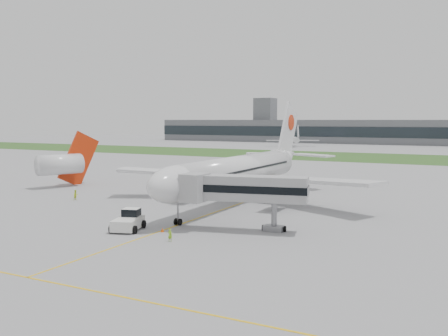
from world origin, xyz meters
The scene contains 14 objects.
ground centered at (0.00, 0.00, 0.00)m, with size 600.00×600.00×0.00m, color #959598.
apron_markings centered at (0.00, -5.00, 0.00)m, with size 70.00×70.00×0.04m, color yellow, non-canonical shape.
grass_strip centered at (0.00, 120.00, 0.01)m, with size 600.00×50.00×0.02m, color #32511E.
terminal_building centered at (0.00, 229.87, 7.00)m, with size 320.00×22.30×14.00m.
control_tower centered at (-90.00, 232.00, 0.00)m, with size 12.00×12.00×56.00m, color slate, non-canonical shape.
airliner centered at (0.00, 4.87, 5.66)m, with size 48.13×53.95×17.88m.
pushback_tug centered at (-4.11, -20.23, 1.19)m, with size 4.60×5.68×2.59m.
jet_bridge centered at (8.92, -14.10, 5.35)m, with size 15.40×7.51×7.23m.
safety_cone_left centered at (-4.48, -20.74, 0.30)m, with size 0.44×0.44×0.61m, color #D8480B.
safety_cone_right centered at (0.50, -19.42, 0.28)m, with size 0.41×0.41×0.57m, color #D8480B.
ground_crew_near centered at (4.01, -23.01, 0.75)m, with size 0.55×0.36×1.51m, color #89CA21.
ground_crew_far centered at (-27.16, -5.55, 0.91)m, with size 0.88×0.69×1.81m, color #D3ED27.
neighbor_aircraft centered at (-42.22, 6.48, 4.88)m, with size 7.22×15.19×12.31m.
distant_aircraft_left centered at (-53.36, 181.70, 0.00)m, with size 27.95×24.66×10.69m, color silver, non-canonical shape.
Camera 1 is at (35.49, -70.50, 14.04)m, focal length 40.00 mm.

